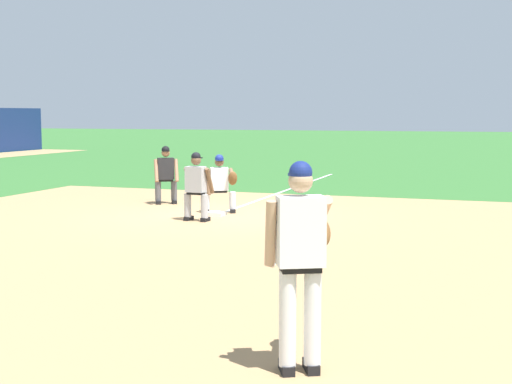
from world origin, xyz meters
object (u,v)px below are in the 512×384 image
object	(u,v)px
first_baseman	(220,181)
umpire	(166,173)
first_base_bag	(216,214)
baserunner	(196,184)
baseball	(273,265)
pitcher	(301,253)

from	to	relation	value
first_baseman	umpire	bearing A→B (deg)	59.52
first_base_bag	baserunner	xyz separation A→B (m)	(-0.90, 0.08, 0.75)
first_base_bag	baserunner	size ratio (longest dim) A/B	0.26
first_base_bag	first_baseman	distance (m)	0.78
umpire	baseball	bearing A→B (deg)	-142.37
first_base_bag	pitcher	distance (m)	9.80
pitcher	umpire	distance (m)	12.02
pitcher	umpire	bearing A→B (deg)	31.68
umpire	first_baseman	bearing A→B (deg)	-120.48
first_base_bag	baseball	bearing A→B (deg)	-149.02
umpire	pitcher	bearing A→B (deg)	-148.32
pitcher	first_base_bag	bearing A→B (deg)	26.51
first_base_bag	pitcher	size ratio (longest dim) A/B	0.20
pitcher	first_baseman	distance (m)	10.10
first_base_bag	baserunner	distance (m)	1.17
first_baseman	umpire	xyz separation A→B (m)	(1.13, 1.92, 0.06)
first_base_bag	first_baseman	bearing A→B (deg)	5.98
baseball	pitcher	bearing A→B (deg)	-159.21
first_baseman	baseball	bearing A→B (deg)	-150.58
baseball	pitcher	xyz separation A→B (m)	(-4.02, -1.52, 1.02)
first_baseman	baserunner	size ratio (longest dim) A/B	0.92
baserunner	baseball	bearing A→B (deg)	-142.65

